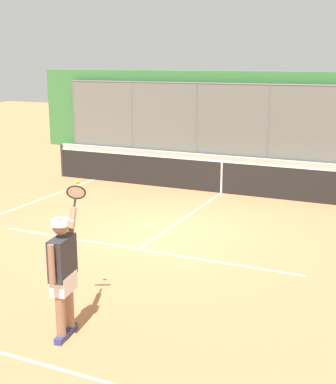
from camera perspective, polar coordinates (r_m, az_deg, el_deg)
The scene contains 5 objects.
ground_plane at distance 11.92m, azimuth -0.57°, elevation -4.41°, with size 60.00×60.00×0.00m, color #C67A4C.
court_line_markings at distance 10.63m, azimuth -4.10°, elevation -6.76°, with size 8.73×9.51×0.01m.
fence_backdrop at distance 20.97m, azimuth 11.22°, elevation 7.97°, with size 20.42×1.37×3.36m.
tennis_net at distance 15.43m, azimuth 5.79°, elevation 1.67°, with size 11.22×0.09×1.07m.
tennis_player at distance 7.41m, azimuth -11.20°, elevation -8.03°, with size 0.62×1.37×2.01m.
Camera 1 is at (-4.79, 10.25, 3.75)m, focal length 49.63 mm.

